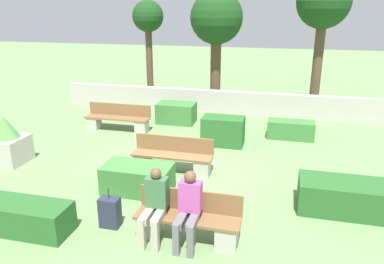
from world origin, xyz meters
TOP-DOWN VIEW (x-y plane):
  - ground_plane at (0.00, 0.00)m, footprint 60.00×60.00m
  - perimeter_wall at (0.00, 5.68)m, footprint 12.39×0.30m
  - bench_front at (1.02, -2.65)m, footprint 1.85×0.49m
  - bench_left_side at (-2.77, 2.70)m, footprint 2.16×0.49m
  - bench_right_side at (-0.07, 0.02)m, footprint 2.01×0.48m
  - person_seated_man at (1.07, -2.79)m, footprint 0.38×0.63m
  - person_seated_woman at (0.47, -2.80)m, footprint 0.38×0.63m
  - hedge_block_near_left at (-1.89, -3.13)m, footprint 1.69×0.66m
  - hedge_block_near_right at (-0.50, -1.19)m, footprint 1.50×0.82m
  - hedge_block_mid_left at (0.82, 2.20)m, footprint 1.22×0.70m
  - hedge_block_mid_right at (-1.13, 4.00)m, footprint 1.30×0.85m
  - hedge_block_far_left at (2.77, 3.26)m, footprint 1.41×0.62m
  - hedge_block_far_right at (3.90, -0.99)m, footprint 1.97×0.87m
  - planter_corner_left at (-4.38, -0.49)m, footprint 0.89×0.89m
  - suitcase at (-0.47, -2.62)m, footprint 0.37×0.25m
  - tree_leftmost at (-3.34, 7.38)m, footprint 1.32×1.32m
  - tree_center_left at (-0.29, 6.83)m, footprint 2.06×2.06m
  - tree_center_right at (3.63, 6.97)m, footprint 1.97×1.97m

SIDE VIEW (x-z plane):
  - ground_plane at x=0.00m, z-range 0.00..0.00m
  - hedge_block_far_left at x=2.77m, z-range 0.00..0.55m
  - hedge_block_near_left at x=-1.89m, z-range 0.00..0.56m
  - suitcase at x=-0.47m, z-range -0.10..0.68m
  - hedge_block_near_right at x=-0.50m, z-range 0.00..0.61m
  - hedge_block_far_right at x=3.90m, z-range 0.00..0.63m
  - bench_front at x=1.02m, z-range -0.10..0.75m
  - bench_right_side at x=-0.07m, z-range -0.09..0.76m
  - bench_left_side at x=-2.77m, z-range -0.09..0.76m
  - hedge_block_mid_right at x=-1.13m, z-range 0.00..0.70m
  - hedge_block_mid_left at x=0.82m, z-range 0.00..0.84m
  - perimeter_wall at x=0.00m, z-range 0.00..0.86m
  - planter_corner_left at x=-4.38m, z-range -0.07..1.18m
  - person_seated_woman at x=0.47m, z-range 0.06..1.37m
  - person_seated_man at x=1.07m, z-range 0.07..1.39m
  - tree_leftmost at x=-3.34m, z-range 1.23..5.39m
  - tree_center_left at x=-0.29m, z-range 1.11..5.63m
  - tree_center_right at x=3.63m, z-range 1.41..6.47m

